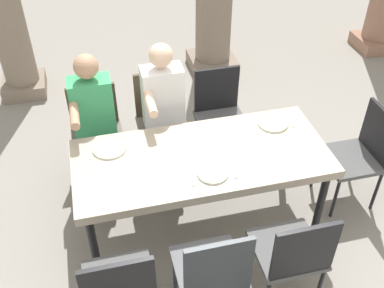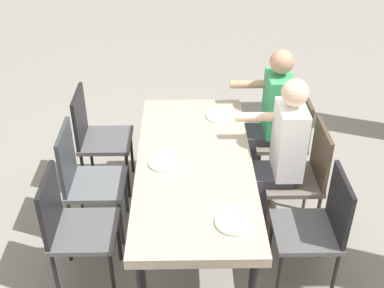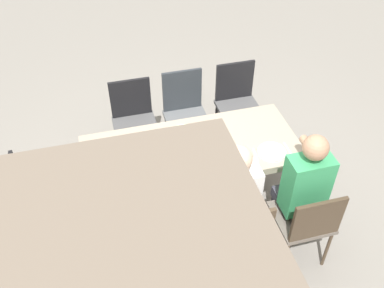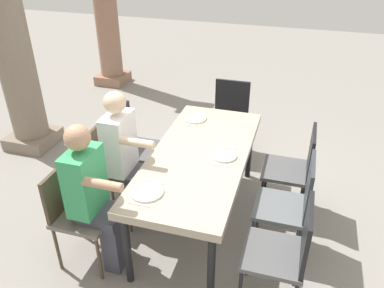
{
  "view_description": "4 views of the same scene",
  "coord_description": "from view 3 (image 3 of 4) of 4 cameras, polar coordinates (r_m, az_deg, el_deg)",
  "views": [
    {
      "loc": [
        -0.69,
        -2.5,
        3.0
      ],
      "look_at": [
        -0.07,
        0.0,
        0.87
      ],
      "focal_mm": 43.47,
      "sensor_mm": 36.0,
      "label": 1
    },
    {
      "loc": [
        2.87,
        -0.07,
        2.78
      ],
      "look_at": [
        -0.02,
        -0.02,
        0.9
      ],
      "focal_mm": 45.85,
      "sensor_mm": 36.0,
      "label": 2
    },
    {
      "loc": [
        0.72,
        2.69,
        3.27
      ],
      "look_at": [
        -0.01,
        -0.04,
        0.76
      ],
      "focal_mm": 40.2,
      "sensor_mm": 36.0,
      "label": 3
    },
    {
      "loc": [
        -2.81,
        -0.77,
        2.57
      ],
      "look_at": [
        0.06,
        0.09,
        0.81
      ],
      "focal_mm": 36.32,
      "sensor_mm": 36.0,
      "label": 4
    }
  ],
  "objects": [
    {
      "name": "fork_0",
      "position": [
        3.82,
        12.58,
        -0.63
      ],
      "size": [
        0.02,
        0.17,
        0.01
      ],
      "primitive_type": "cube",
      "rotation": [
        0.0,
        0.0,
        0.0
      ],
      "color": "silver",
      "rests_on": "dining_table"
    },
    {
      "name": "plate_2",
      "position": [
        3.51,
        -9.42,
        -4.64
      ],
      "size": [
        0.24,
        0.24,
        0.02
      ],
      "color": "white",
      "rests_on": "dining_table"
    },
    {
      "name": "plate_1",
      "position": [
        3.89,
        -1.18,
        1.63
      ],
      "size": [
        0.22,
        0.22,
        0.02
      ],
      "color": "white",
      "rests_on": "dining_table"
    },
    {
      "name": "spoon_1",
      "position": [
        3.87,
        -3.33,
        1.19
      ],
      "size": [
        0.02,
        0.17,
        0.01
      ],
      "primitive_type": "cube",
      "rotation": [
        0.0,
        0.0,
        -0.0
      ],
      "color": "silver",
      "rests_on": "dining_table"
    },
    {
      "name": "chair_east_south",
      "position": [
        4.47,
        -7.73,
        3.46
      ],
      "size": [
        0.44,
        0.44,
        0.92
      ],
      "color": "#4F4F50",
      "rests_on": "ground"
    },
    {
      "name": "spoon_0",
      "position": [
        3.71,
        8.41,
        -1.44
      ],
      "size": [
        0.04,
        0.17,
        0.01
      ],
      "primitive_type": "cube",
      "rotation": [
        0.0,
        0.0,
        -0.11
      ],
      "color": "silver",
      "rests_on": "dining_table"
    },
    {
      "name": "ground_plane",
      "position": [
        4.29,
        -0.03,
        -8.01
      ],
      "size": [
        16.0,
        16.0,
        0.0
      ],
      "primitive_type": "plane",
      "color": "gray"
    },
    {
      "name": "spoon_2",
      "position": [
        3.51,
        -11.83,
        -5.13
      ],
      "size": [
        0.03,
        0.17,
        0.01
      ],
      "primitive_type": "cube",
      "rotation": [
        0.0,
        0.0,
        -0.1
      ],
      "color": "silver",
      "rests_on": "dining_table"
    },
    {
      "name": "chair_west_south",
      "position": [
        4.68,
        6.01,
        5.81
      ],
      "size": [
        0.44,
        0.44,
        0.94
      ],
      "color": "#4F4F50",
      "rests_on": "ground"
    },
    {
      "name": "chair_east_north",
      "position": [
        3.33,
        -2.99,
        -14.24
      ],
      "size": [
        0.44,
        0.44,
        0.89
      ],
      "color": "#4F4F50",
      "rests_on": "ground"
    },
    {
      "name": "fork_1",
      "position": [
        3.93,
        0.95,
        1.93
      ],
      "size": [
        0.04,
        0.17,
        0.01
      ],
      "primitive_type": "cube",
      "rotation": [
        0.0,
        0.0,
        -0.12
      ],
      "color": "silver",
      "rests_on": "dining_table"
    },
    {
      "name": "dining_table",
      "position": [
        3.79,
        -0.03,
        -1.23
      ],
      "size": [
        1.9,
        0.83,
        0.76
      ],
      "color": "tan",
      "rests_on": "ground"
    },
    {
      "name": "diner_man_white",
      "position": [
        3.39,
        5.29,
        -7.67
      ],
      "size": [
        0.35,
        0.49,
        1.33
      ],
      "color": "#3F3F4C",
      "rests_on": "ground"
    },
    {
      "name": "diner_woman_green",
      "position": [
        3.59,
        14.16,
        -5.88
      ],
      "size": [
        0.35,
        0.49,
        1.3
      ],
      "color": "#3F3F4C",
      "rests_on": "ground"
    },
    {
      "name": "chair_west_north",
      "position": [
        3.61,
        14.94,
        -9.79
      ],
      "size": [
        0.44,
        0.44,
        0.88
      ],
      "color": "#6A6158",
      "rests_on": "ground"
    },
    {
      "name": "fork_2",
      "position": [
        3.52,
        -6.99,
        -4.28
      ],
      "size": [
        0.02,
        0.17,
        0.01
      ],
      "primitive_type": "cube",
      "rotation": [
        0.0,
        0.0,
        0.02
      ],
      "color": "silver",
      "rests_on": "dining_table"
    },
    {
      "name": "plate_0",
      "position": [
        3.76,
        10.54,
        -0.97
      ],
      "size": [
        0.26,
        0.26,
        0.02
      ],
      "color": "white",
      "rests_on": "dining_table"
    },
    {
      "name": "chair_mid_north",
      "position": [
        3.41,
        6.18,
        -11.92
      ],
      "size": [
        0.44,
        0.44,
        0.93
      ],
      "color": "#6A6158",
      "rests_on": "ground"
    },
    {
      "name": "chair_head_east",
      "position": [
        3.9,
        -19.97,
        -6.61
      ],
      "size": [
        0.44,
        0.44,
        0.89
      ],
      "color": "#4F4F50",
      "rests_on": "ground"
    },
    {
      "name": "chair_mid_south",
      "position": [
        4.55,
        -0.94,
        4.57
      ],
      "size": [
        0.44,
        0.44,
        0.94
      ],
      "color": "#5B5E61",
      "rests_on": "ground"
    }
  ]
}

